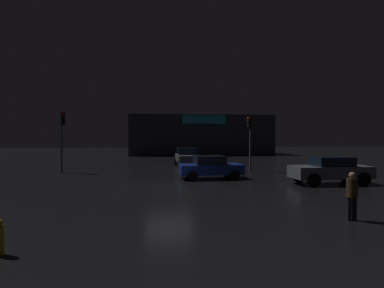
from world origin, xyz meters
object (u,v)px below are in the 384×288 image
(traffic_signal_cross_right, at_px, (62,131))
(car_near, at_px, (210,167))
(store_building, at_px, (200,135))
(car_far, at_px, (187,157))
(traffic_signal_cross_left, at_px, (250,133))
(car_crossing, at_px, (330,170))
(pedestrian, at_px, (352,193))

(traffic_signal_cross_right, distance_m, car_near, 11.53)
(traffic_signal_cross_right, height_order, car_near, traffic_signal_cross_right)
(store_building, bearing_deg, car_near, -96.60)
(car_far, bearing_deg, traffic_signal_cross_left, -46.56)
(store_building, xyz_separation_m, car_near, (-3.10, -26.76, -2.15))
(car_far, bearing_deg, store_building, 78.40)
(store_building, xyz_separation_m, car_crossing, (3.24, -29.77, -2.08))
(store_building, xyz_separation_m, pedestrian, (-0.30, -37.02, -1.99))
(car_far, distance_m, car_crossing, 13.37)
(traffic_signal_cross_right, xyz_separation_m, car_crossing, (16.68, -7.50, -2.31))
(traffic_signal_cross_right, distance_m, car_crossing, 18.44)
(pedestrian, bearing_deg, store_building, 89.54)
(car_far, relative_size, car_crossing, 1.01)
(car_crossing, xyz_separation_m, pedestrian, (-3.53, -7.25, 0.09))
(car_far, height_order, pedestrian, car_far)
(car_far, height_order, car_crossing, car_far)
(traffic_signal_cross_right, relative_size, car_near, 1.11)
(store_building, xyz_separation_m, car_far, (-3.77, -18.38, -2.06))
(traffic_signal_cross_left, bearing_deg, car_near, -134.71)
(traffic_signal_cross_right, bearing_deg, pedestrian, -48.29)
(store_building, distance_m, car_crossing, 30.01)
(traffic_signal_cross_left, bearing_deg, store_building, 91.54)
(traffic_signal_cross_right, bearing_deg, car_crossing, -24.21)
(car_near, height_order, pedestrian, pedestrian)
(store_building, distance_m, pedestrian, 37.07)
(car_near, distance_m, pedestrian, 10.63)
(store_building, relative_size, traffic_signal_cross_right, 4.58)
(car_far, relative_size, pedestrian, 2.84)
(store_building, distance_m, car_far, 18.87)
(car_near, bearing_deg, car_crossing, -25.35)
(traffic_signal_cross_left, bearing_deg, car_far, 133.44)
(car_near, bearing_deg, traffic_signal_cross_right, 156.50)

